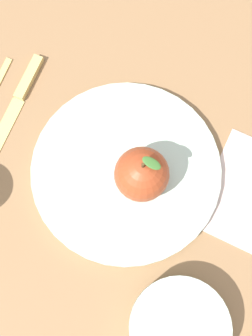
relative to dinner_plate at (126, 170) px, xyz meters
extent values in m
plane|color=olive|center=(-0.02, 0.03, -0.01)|extent=(2.40, 2.40, 0.00)
cylinder|color=#B2C6B2|center=(0.00, 0.00, 0.00)|extent=(0.25, 0.25, 0.02)
torus|color=#B2C6B2|center=(0.00, 0.00, 0.00)|extent=(0.25, 0.25, 0.01)
sphere|color=#9E3D1E|center=(0.02, -0.02, 0.04)|extent=(0.07, 0.07, 0.07)
cylinder|color=#4C3319|center=(0.02, -0.02, 0.08)|extent=(0.00, 0.00, 0.01)
ellipsoid|color=#386628|center=(0.03, -0.02, 0.08)|extent=(0.03, 0.02, 0.01)
cylinder|color=#B2C6B2|center=(0.03, -0.20, 0.01)|extent=(0.12, 0.12, 0.04)
torus|color=#B2C6B2|center=(0.03, -0.20, 0.03)|extent=(0.12, 0.12, 0.01)
cylinder|color=#8E9F8E|center=(0.03, -0.20, 0.02)|extent=(0.09, 0.09, 0.01)
cube|color=#D8B766|center=(-0.11, 0.16, 0.00)|extent=(0.05, 0.07, 0.01)
camera|label=1|loc=(-0.03, -0.16, 0.56)|focal=46.48mm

